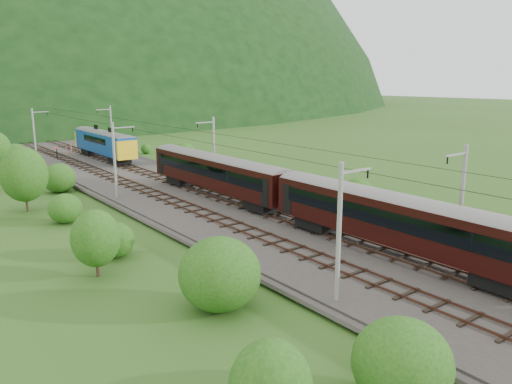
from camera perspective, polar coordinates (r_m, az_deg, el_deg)
ground at (r=34.10m, az=16.43°, el=-9.55°), size 600.00×600.00×0.00m
railbed at (r=40.28m, az=4.90°, el=-5.35°), size 14.00×220.00×0.30m
track_left at (r=38.71m, az=2.27°, el=-5.73°), size 2.40×220.00×0.27m
track_right at (r=41.80m, az=7.35°, el=-4.41°), size 2.40×220.00×0.27m
catenary_left at (r=54.56m, az=-15.80°, el=3.70°), size 2.54×192.28×8.00m
catenary_right at (r=60.09m, az=-4.90°, el=4.94°), size 2.54×192.28×8.00m
overhead_wires at (r=38.69m, az=5.10°, el=4.48°), size 4.83×198.00×0.03m
hazard_post_near at (r=89.95m, az=-20.84°, el=4.50°), size 0.15×0.15×1.39m
hazard_post_far at (r=91.11m, az=-20.37°, el=4.73°), size 0.18×0.18×1.71m
signal at (r=84.88m, az=-21.82°, el=4.26°), size 0.21×0.21×1.92m
vegetation_left at (r=36.62m, az=-15.21°, el=-3.98°), size 12.05×146.08×6.50m
vegetation_right at (r=50.98m, az=9.13°, el=-0.14°), size 6.66×105.16×3.09m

